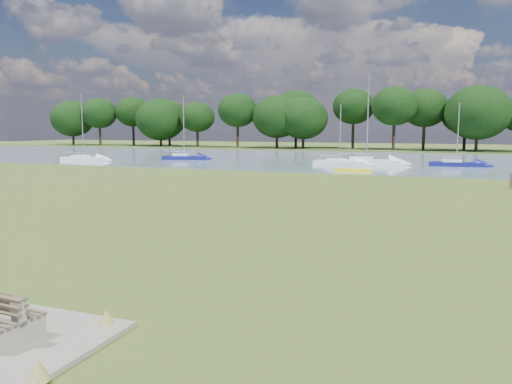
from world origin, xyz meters
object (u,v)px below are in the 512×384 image
(kayak, at_px, (353,170))
(sailboat_4, at_px, (456,162))
(sailboat_3, at_px, (83,157))
(sailboat_0, at_px, (366,160))
(sailboat_1, at_px, (339,161))
(sailboat_2, at_px, (184,156))

(kayak, bearing_deg, sailboat_4, 56.88)
(kayak, bearing_deg, sailboat_3, 179.67)
(kayak, height_order, sailboat_0, sailboat_0)
(sailboat_0, bearing_deg, sailboat_3, 178.59)
(sailboat_1, bearing_deg, sailboat_3, -164.77)
(sailboat_3, bearing_deg, kayak, -19.41)
(sailboat_1, relative_size, sailboat_3, 0.81)
(sailboat_1, bearing_deg, sailboat_0, 24.36)
(kayak, height_order, sailboat_3, sailboat_3)
(sailboat_2, bearing_deg, kayak, -43.05)
(kayak, xyz_separation_m, sailboat_3, (-33.04, 3.57, 0.27))
(sailboat_1, xyz_separation_m, sailboat_3, (-30.00, -4.70, 0.04))
(sailboat_3, bearing_deg, sailboat_2, 18.73)
(sailboat_1, bearing_deg, sailboat_4, 17.83)
(sailboat_1, height_order, sailboat_2, sailboat_2)
(kayak, distance_m, sailboat_1, 8.81)
(kayak, distance_m, sailboat_2, 24.94)
(sailboat_0, height_order, sailboat_3, sailboat_0)
(sailboat_1, distance_m, sailboat_3, 30.36)
(sailboat_2, bearing_deg, sailboat_3, -167.68)
(kayak, distance_m, sailboat_3, 33.23)
(sailboat_0, xyz_separation_m, sailboat_4, (8.95, 1.49, -0.13))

